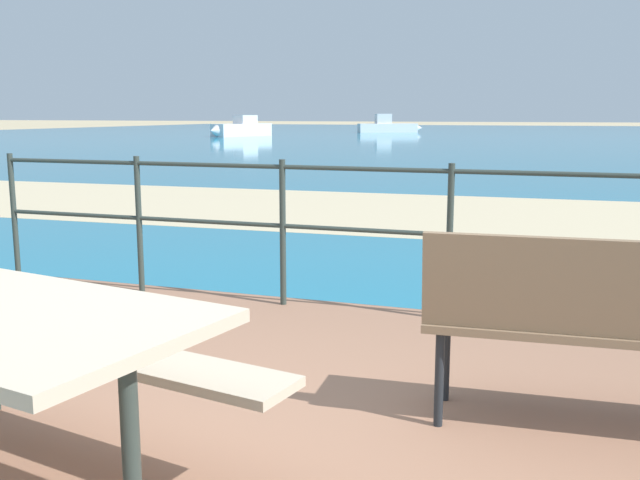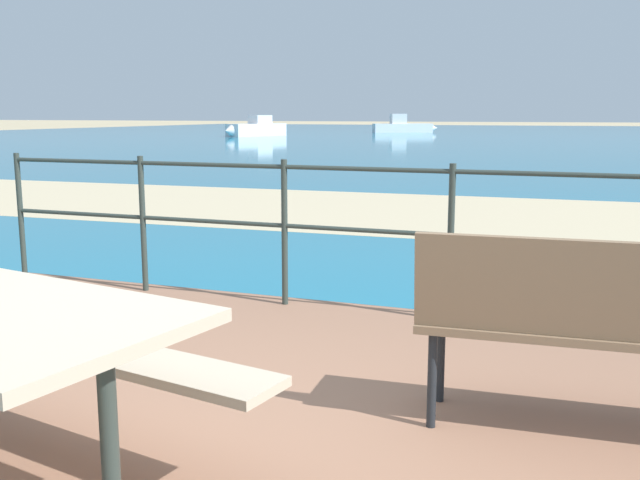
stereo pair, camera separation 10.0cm
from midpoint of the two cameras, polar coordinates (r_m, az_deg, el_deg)
The scene contains 5 objects.
sea_water at distance 42.28m, azimuth 17.35°, elevation 7.67°, with size 90.00×90.00×0.01m, color teal.
beach_strip at distance 10.37m, azimuth 11.41°, elevation 2.00°, with size 54.00×4.49×0.01m, color beige.
railing_fence at distance 4.89m, azimuth 2.86°, elevation 1.69°, with size 5.94×0.04×1.04m.
boat_near at distance 54.13m, azimuth 5.36°, elevation 8.97°, with size 4.71×3.04×1.37m.
boat_far at distance 45.03m, azimuth -6.37°, elevation 8.78°, with size 2.53×4.71×1.29m.
Camera 1 is at (1.30, -2.25, 1.42)m, focal length 40.29 mm.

